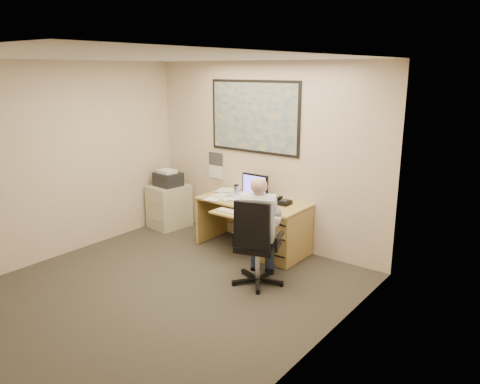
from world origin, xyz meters
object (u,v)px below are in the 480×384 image
Objects in this scene: desk at (272,225)px; filing_cabinet at (169,202)px; person at (260,231)px; office_chair at (254,259)px.

filing_cabinet is at bearing -179.49° from desk.
filing_cabinet is 2.58m from person.
person reaches higher than desk.
office_chair is 0.35m from person.
desk is 1.45× the size of office_chair.
person is at bearing -12.35° from filing_cabinet.
filing_cabinet is 2.58m from office_chair.
desk is 1.20× the size of person.
filing_cabinet is (-2.06, -0.02, -0.02)m from desk.
person is (0.37, -0.85, 0.22)m from desk.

